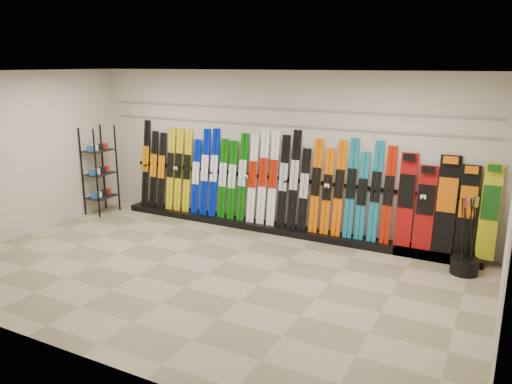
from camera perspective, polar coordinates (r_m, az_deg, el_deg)
The scene contains 13 objects.
floor at distance 7.75m, azimuth -5.68°, elevation -9.26°, with size 8.00×8.00×0.00m, color gray.
back_wall at distance 9.43m, azimuth 2.42°, elevation 4.62°, with size 8.00×8.00×0.00m, color beige.
left_wall at distance 10.02m, azimuth -25.50°, elevation 3.81°, with size 5.00×5.00×0.00m, color beige.
right_wall at distance 6.13m, azimuth 27.10°, elevation -2.41°, with size 5.00×5.00×0.00m, color beige.
ceiling at distance 7.10m, azimuth -6.30°, elevation 13.48°, with size 8.00×8.00×0.00m, color silver.
ski_rack_base at distance 9.50m, azimuth 2.99°, elevation -4.29°, with size 8.00×0.40×0.12m, color black.
skis at distance 9.60m, azimuth -0.43°, elevation 1.51°, with size 5.38×0.29×1.82m.
snowboards at distance 8.61m, azimuth 20.86°, elevation -1.58°, with size 1.56×0.24×1.58m.
accessory_rack at distance 11.04m, azimuth -17.41°, elevation 2.38°, with size 0.40×0.60×1.85m, color black.
pole_bin at distance 8.31m, azimuth 22.70°, elevation -7.79°, with size 0.42×0.42×0.25m, color black.
ski_poles at distance 8.15m, azimuth 23.21°, elevation -4.61°, with size 0.29×0.36×1.18m.
slatwall_rail_0 at distance 9.34m, azimuth 2.40°, elevation 7.62°, with size 7.60×0.02×0.03m, color gray.
slatwall_rail_1 at distance 9.31m, azimuth 2.42°, elevation 9.46°, with size 7.60×0.02×0.03m, color gray.
Camera 1 is at (3.93, -5.92, 3.11)m, focal length 35.00 mm.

